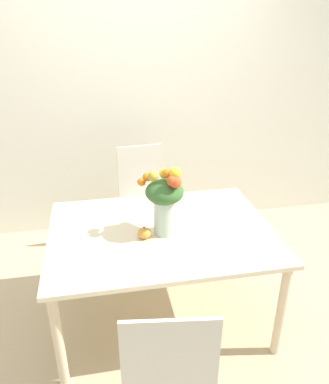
% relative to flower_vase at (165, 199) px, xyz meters
% --- Properties ---
extents(ground_plane, '(12.00, 12.00, 0.00)m').
position_rel_flower_vase_xyz_m(ground_plane, '(-0.02, 0.04, -0.98)').
color(ground_plane, tan).
extents(wall_back, '(8.00, 0.06, 2.70)m').
position_rel_flower_vase_xyz_m(wall_back, '(-0.02, 1.48, 0.37)').
color(wall_back, silver).
rests_on(wall_back, ground_plane).
extents(dining_table, '(1.48, 1.08, 0.73)m').
position_rel_flower_vase_xyz_m(dining_table, '(-0.02, 0.04, -0.32)').
color(dining_table, beige).
rests_on(dining_table, ground_plane).
extents(flower_vase, '(0.28, 0.26, 0.47)m').
position_rel_flower_vase_xyz_m(flower_vase, '(0.00, 0.00, 0.00)').
color(flower_vase, '#B2CCBC').
rests_on(flower_vase, dining_table).
extents(pumpkin, '(0.09, 0.09, 0.08)m').
position_rel_flower_vase_xyz_m(pumpkin, '(-0.14, -0.04, -0.21)').
color(pumpkin, gold).
rests_on(pumpkin, dining_table).
extents(dining_chair_near_window, '(0.45, 0.45, 0.99)m').
position_rel_flower_vase_xyz_m(dining_chair_near_window, '(-0.02, 0.92, -0.48)').
color(dining_chair_near_window, silver).
rests_on(dining_chair_near_window, ground_plane).
extents(dining_chair_far_side, '(0.47, 0.47, 0.99)m').
position_rel_flower_vase_xyz_m(dining_chair_far_side, '(-0.16, -0.91, -0.48)').
color(dining_chair_far_side, silver).
rests_on(dining_chair_far_side, ground_plane).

